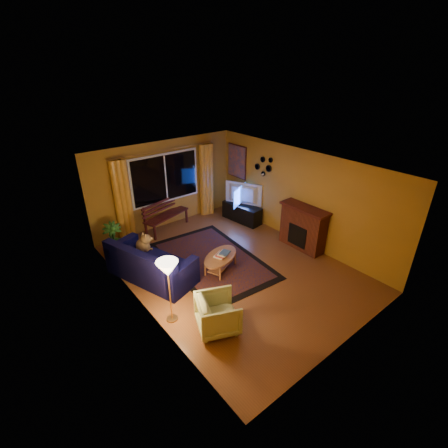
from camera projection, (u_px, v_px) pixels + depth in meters
floor at (232, 268)px, 7.76m from camera, size 4.50×6.00×0.02m
ceiling at (233, 166)px, 6.61m from camera, size 4.50×6.00×0.02m
wall_back at (165, 184)px, 9.28m from camera, size 4.50×0.02×2.50m
wall_left at (138, 255)px, 5.93m from camera, size 0.02×6.00×2.50m
wall_right at (299, 197)px, 8.44m from camera, size 0.02×6.00×2.50m
window at (166, 178)px, 9.15m from camera, size 2.00×0.02×1.30m
curtain_rod at (164, 150)px, 8.75m from camera, size 3.20×0.03×0.03m
curtain_left at (123, 201)px, 8.50m from camera, size 0.36×0.36×2.24m
curtain_right at (206, 180)px, 10.00m from camera, size 0.36×0.36×2.24m
bench at (167, 222)px, 9.42m from camera, size 1.52×0.83×0.44m
potted_plant at (113, 239)px, 8.11m from camera, size 0.58×0.58×0.85m
sofa at (151, 262)px, 7.23m from camera, size 1.48×2.22×0.83m
dog at (143, 244)px, 7.48m from camera, size 0.43×0.49×0.45m
armchair at (218, 312)px, 5.85m from camera, size 0.91×0.93×0.75m
floor_lamp at (170, 292)px, 5.92m from camera, size 0.26×0.26×1.29m
rug at (212, 260)px, 8.03m from camera, size 2.28×3.35×0.02m
coffee_table at (220, 263)px, 7.58m from camera, size 1.42×1.42×0.39m
tv_console at (242, 213)px, 9.90m from camera, size 0.58×1.31×0.53m
television at (242, 195)px, 9.63m from camera, size 0.67×1.09×0.66m
fireplace at (303, 228)px, 8.36m from camera, size 0.40×1.20×1.10m
mirror_cluster at (263, 165)px, 9.07m from camera, size 0.06×0.60×0.56m
painting at (237, 161)px, 9.94m from camera, size 0.04×0.76×0.96m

